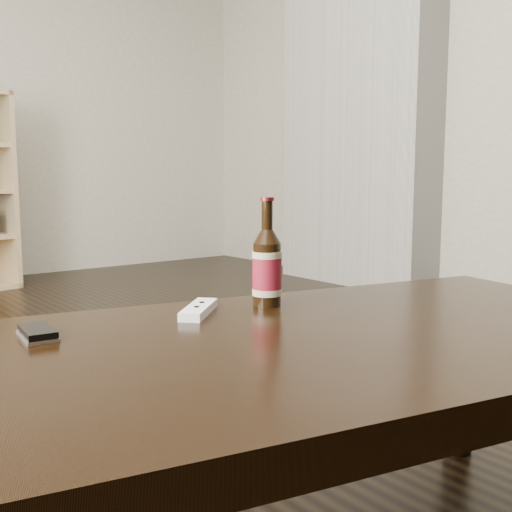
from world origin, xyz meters
TOP-DOWN VIEW (x-y plane):
  - floor at (0.00, 0.00)m, footprint 5.00×6.00m
  - chimney_breast at (2.35, 1.20)m, footprint 0.30×1.20m
  - coffee_table at (-0.01, -0.94)m, footprint 1.38×0.99m
  - beer_bottle at (-0.01, -0.69)m, footprint 0.07×0.07m
  - phone at (-0.48, -0.64)m, footprint 0.06×0.11m
  - remote at (-0.17, -0.66)m, footprint 0.14×0.14m

SIDE VIEW (x-z plane):
  - floor at x=0.00m, z-range -0.01..0.00m
  - coffee_table at x=-0.01m, z-range 0.17..0.64m
  - phone at x=-0.48m, z-range 0.47..0.48m
  - remote at x=-0.17m, z-range 0.47..0.49m
  - beer_bottle at x=-0.01m, z-range 0.43..0.66m
  - chimney_breast at x=2.35m, z-range 0.00..2.70m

